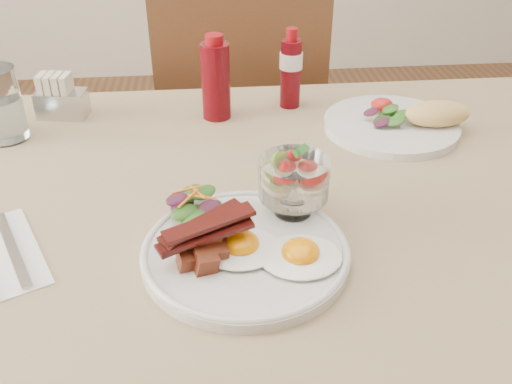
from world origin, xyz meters
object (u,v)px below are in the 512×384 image
object	(u,v)px
sugar_caddy	(60,99)
fruit_cup	(294,179)
table	(267,238)
main_plate	(245,253)
hot_sauce_bottle	(291,70)
second_plate	(402,121)
water_glass	(1,109)
chair_far	(240,133)
ketchup_bottle	(216,80)

from	to	relation	value
sugar_caddy	fruit_cup	bearing A→B (deg)	-35.42
table	sugar_caddy	xyz separation A→B (m)	(-0.38, 0.32, 0.13)
main_plate	fruit_cup	xyz separation A→B (m)	(0.08, 0.08, 0.06)
hot_sauce_bottle	table	bearing A→B (deg)	-104.20
second_plate	water_glass	bearing A→B (deg)	177.17
chair_far	fruit_cup	bearing A→B (deg)	-87.86
table	chair_far	world-z (taller)	chair_far
ketchup_bottle	main_plate	bearing A→B (deg)	-87.34
main_plate	second_plate	size ratio (longest dim) A/B	1.02
table	main_plate	xyz separation A→B (m)	(-0.05, -0.16, 0.10)
second_plate	chair_far	bearing A→B (deg)	121.22
table	second_plate	size ratio (longest dim) A/B	4.84
main_plate	table	bearing A→B (deg)	72.99
table	sugar_caddy	distance (m)	0.51
chair_far	second_plate	bearing A→B (deg)	-58.78
ketchup_bottle	fruit_cup	bearing A→B (deg)	-75.39
main_plate	sugar_caddy	bearing A→B (deg)	124.35
chair_far	second_plate	size ratio (longest dim) A/B	3.38
table	chair_far	xyz separation A→B (m)	(0.00, 0.66, -0.14)
chair_far	ketchup_bottle	xyz separation A→B (m)	(-0.07, -0.37, 0.31)
fruit_cup	sugar_caddy	xyz separation A→B (m)	(-0.40, 0.40, -0.04)
sugar_caddy	hot_sauce_bottle	bearing A→B (deg)	10.24
table	second_plate	world-z (taller)	second_plate
fruit_cup	hot_sauce_bottle	bearing A→B (deg)	82.16
hot_sauce_bottle	sugar_caddy	xyz separation A→B (m)	(-0.46, -0.01, -0.04)
main_plate	ketchup_bottle	xyz separation A→B (m)	(-0.02, 0.45, 0.07)
hot_sauce_bottle	water_glass	distance (m)	0.55
table	sugar_caddy	world-z (taller)	sugar_caddy
table	ketchup_bottle	bearing A→B (deg)	103.20
chair_far	ketchup_bottle	size ratio (longest dim) A/B	5.59
ketchup_bottle	water_glass	xyz separation A→B (m)	(-0.39, -0.05, -0.02)
main_plate	hot_sauce_bottle	size ratio (longest dim) A/B	1.73
ketchup_bottle	second_plate	bearing A→B (deg)	-14.70
main_plate	sugar_caddy	xyz separation A→B (m)	(-0.33, 0.48, 0.03)
chair_far	fruit_cup	xyz separation A→B (m)	(0.03, -0.74, 0.30)
table	main_plate	distance (m)	0.19
main_plate	fruit_cup	distance (m)	0.13
chair_far	sugar_caddy	distance (m)	0.57
ketchup_bottle	hot_sauce_bottle	world-z (taller)	ketchup_bottle
fruit_cup	second_plate	world-z (taller)	fruit_cup
chair_far	ketchup_bottle	world-z (taller)	chair_far
table	sugar_caddy	bearing A→B (deg)	139.21
table	water_glass	distance (m)	0.54
hot_sauce_bottle	water_glass	xyz separation A→B (m)	(-0.54, -0.09, -0.02)
main_plate	water_glass	distance (m)	0.57
sugar_caddy	table	bearing A→B (deg)	-31.38
main_plate	hot_sauce_bottle	distance (m)	0.51
chair_far	table	bearing A→B (deg)	-90.00
table	hot_sauce_bottle	bearing A→B (deg)	75.80
main_plate	second_plate	world-z (taller)	second_plate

